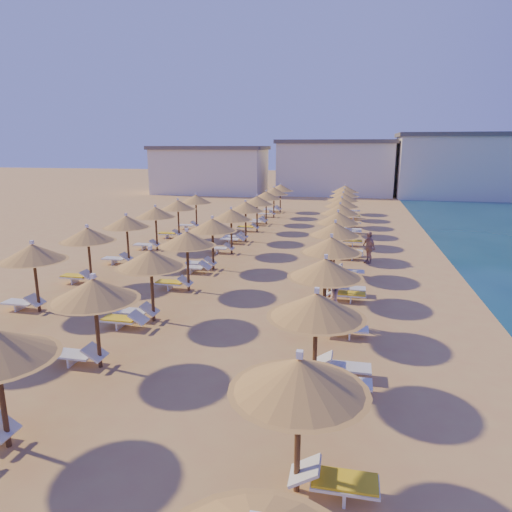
% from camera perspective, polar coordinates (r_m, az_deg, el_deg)
% --- Properties ---
extents(ground, '(220.00, 220.00, 0.00)m').
position_cam_1_polar(ground, '(18.51, -2.52, -6.76)').
color(ground, tan).
rests_on(ground, ground).
extents(hotel_blocks, '(48.22, 10.43, 8.10)m').
position_cam_1_polar(hotel_blocks, '(62.91, 10.42, 10.83)').
color(hotel_blocks, silver).
rests_on(hotel_blocks, ground).
extents(parasol_row_east, '(2.61, 44.25, 2.90)m').
position_cam_1_polar(parasol_row_east, '(24.82, 10.05, 3.95)').
color(parasol_row_east, brown).
rests_on(parasol_row_east, ground).
extents(parasol_row_west, '(2.61, 44.25, 2.90)m').
position_cam_1_polar(parasol_row_west, '(25.81, -4.21, 4.49)').
color(parasol_row_west, brown).
rests_on(parasol_row_west, ground).
extents(parasol_row_inland, '(2.61, 25.32, 2.90)m').
position_cam_1_polar(parasol_row_inland, '(25.91, -15.89, 4.04)').
color(parasol_row_inland, brown).
rests_on(parasol_row_inland, ground).
extents(loungers, '(14.31, 42.28, 0.66)m').
position_cam_1_polar(loungers, '(25.29, -0.73, -0.36)').
color(loungers, white).
rests_on(loungers, ground).
extents(beachgoer_c, '(0.95, 1.13, 1.81)m').
position_cam_1_polar(beachgoer_c, '(26.39, 13.91, 1.07)').
color(beachgoer_c, tan).
rests_on(beachgoer_c, ground).
extents(beachgoer_b, '(1.07, 1.14, 1.87)m').
position_cam_1_polar(beachgoer_b, '(23.71, 9.10, -0.00)').
color(beachgoer_b, tan).
rests_on(beachgoer_b, ground).
extents(beachgoer_a, '(0.46, 0.70, 1.89)m').
position_cam_1_polar(beachgoer_a, '(16.80, 9.72, -5.68)').
color(beachgoer_a, tan).
rests_on(beachgoer_a, ground).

